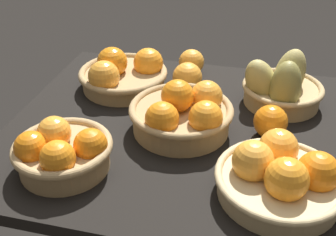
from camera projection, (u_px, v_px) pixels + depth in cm
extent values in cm
cube|color=black|center=(184.00, 132.00, 100.17)|extent=(84.00, 72.00, 3.00)
cylinder|color=tan|center=(282.00, 95.00, 107.73)|extent=(19.22, 19.22, 4.76)
torus|color=tan|center=(283.00, 87.00, 106.44)|extent=(20.73, 20.73, 1.51)
ellipsoid|color=tan|center=(289.00, 75.00, 106.01)|extent=(12.69, 13.00, 15.21)
ellipsoid|color=olive|center=(285.00, 88.00, 101.39)|extent=(8.14, 10.41, 14.90)
ellipsoid|color=tan|center=(261.00, 82.00, 104.97)|extent=(12.83, 9.07, 14.61)
cylinder|color=tan|center=(64.00, 157.00, 85.33)|extent=(18.55, 18.55, 5.30)
torus|color=tan|center=(62.00, 147.00, 83.91)|extent=(20.48, 20.48, 1.93)
sphere|color=orange|center=(91.00, 145.00, 82.61)|extent=(6.92, 6.92, 6.92)
sphere|color=orange|center=(31.00, 148.00, 81.71)|extent=(6.92, 6.92, 6.92)
sphere|color=orange|center=(58.00, 158.00, 78.59)|extent=(6.92, 6.92, 6.92)
sphere|color=#F49E33|center=(54.00, 133.00, 84.36)|extent=(6.92, 6.92, 6.92)
cylinder|color=tan|center=(123.00, 80.00, 115.42)|extent=(22.64, 22.64, 4.34)
torus|color=tan|center=(123.00, 73.00, 114.26)|extent=(24.50, 24.50, 1.86)
sphere|color=orange|center=(148.00, 63.00, 115.67)|extent=(8.37, 8.37, 8.37)
sphere|color=orange|center=(112.00, 62.00, 113.31)|extent=(8.37, 8.37, 8.37)
sphere|color=#F49E33|center=(104.00, 76.00, 108.23)|extent=(8.37, 8.37, 8.37)
cylinder|color=tan|center=(278.00, 186.00, 78.76)|extent=(23.06, 23.06, 4.18)
torus|color=tan|center=(280.00, 177.00, 77.63)|extent=(24.59, 24.59, 1.52)
sphere|color=orange|center=(287.00, 179.00, 73.34)|extent=(8.02, 8.02, 8.02)
sphere|color=#F49E33|center=(253.00, 161.00, 77.87)|extent=(8.02, 8.02, 8.02)
sphere|color=#F49E33|center=(278.00, 148.00, 83.23)|extent=(8.02, 8.02, 8.02)
sphere|color=orange|center=(318.00, 172.00, 76.23)|extent=(8.02, 8.02, 8.02)
cylinder|color=tan|center=(181.00, 119.00, 97.21)|extent=(22.62, 22.62, 5.56)
torus|color=tan|center=(181.00, 109.00, 95.72)|extent=(24.35, 24.35, 1.73)
sphere|color=#F49E33|center=(207.00, 96.00, 96.89)|extent=(7.58, 7.58, 7.58)
sphere|color=orange|center=(162.00, 119.00, 90.12)|extent=(7.58, 7.58, 7.58)
sphere|color=orange|center=(206.00, 118.00, 89.99)|extent=(7.58, 7.58, 7.58)
sphere|color=orange|center=(177.00, 96.00, 94.11)|extent=(7.58, 7.58, 7.58)
sphere|color=#F49E33|center=(187.00, 77.00, 112.57)|extent=(8.12, 8.12, 8.12)
sphere|color=#F49E33|center=(191.00, 62.00, 121.62)|extent=(7.46, 7.46, 7.46)
sphere|color=orange|center=(271.00, 122.00, 94.23)|extent=(7.79, 7.79, 7.79)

